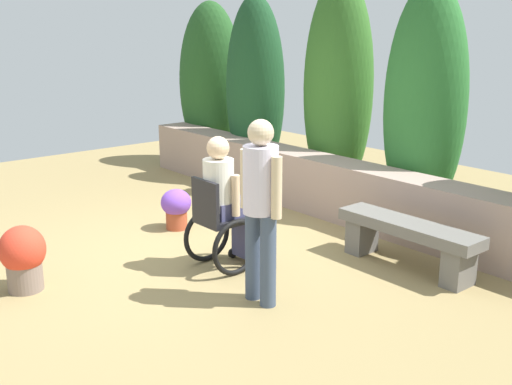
{
  "coord_description": "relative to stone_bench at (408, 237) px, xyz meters",
  "views": [
    {
      "loc": [
        5.13,
        -3.5,
        2.37
      ],
      "look_at": [
        0.88,
        0.06,
        0.85
      ],
      "focal_mm": 43.74,
      "sensor_mm": 36.0,
      "label": 1
    }
  ],
  "objects": [
    {
      "name": "flower_pot_purple_near",
      "position": [
        -2.5,
        -1.09,
        -0.05
      ],
      "size": [
        0.36,
        0.36,
        0.48
      ],
      "color": "#AA472C",
      "rests_on": "ground"
    },
    {
      "name": "ground_plane",
      "position": [
        -1.64,
        -1.38,
        -0.32
      ],
      "size": [
        11.77,
        11.77,
        0.0
      ],
      "primitive_type": "plane",
      "color": "#947F51"
    },
    {
      "name": "person_in_wheelchair",
      "position": [
        -1.19,
        -1.38,
        0.3
      ],
      "size": [
        0.53,
        0.66,
        1.33
      ],
      "rotation": [
        0.0,
        0.0,
        -0.08
      ],
      "color": "black",
      "rests_on": "ground"
    },
    {
      "name": "hedge_backdrop",
      "position": [
        -2.05,
        1.36,
        1.08
      ],
      "size": [
        7.69,
        1.01,
        3.0
      ],
      "color": "#235121",
      "rests_on": "ground"
    },
    {
      "name": "stone_bench",
      "position": [
        0.0,
        0.0,
        0.0
      ],
      "size": [
        1.52,
        0.36,
        0.48
      ],
      "rotation": [
        0.0,
        0.0,
        0.08
      ],
      "color": "#65635D",
      "rests_on": "ground"
    },
    {
      "name": "flower_pot_terracotta_by_wall",
      "position": [
        -1.91,
        -3.11,
        0.0
      ],
      "size": [
        0.41,
        0.41,
        0.61
      ],
      "color": "gray",
      "rests_on": "ground"
    },
    {
      "name": "stone_retaining_wall",
      "position": [
        -1.64,
        0.72,
        0.03
      ],
      "size": [
        7.58,
        0.49,
        0.72
      ],
      "primitive_type": "cube",
      "color": "#A2897B",
      "rests_on": "ground"
    },
    {
      "name": "person_standing_companion",
      "position": [
        -0.34,
        -1.62,
        0.6
      ],
      "size": [
        0.49,
        0.3,
        1.61
      ],
      "rotation": [
        0.0,
        0.0,
        0.27
      ],
      "color": "#3E4D65",
      "rests_on": "ground"
    }
  ]
}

